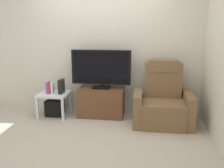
{
  "coord_description": "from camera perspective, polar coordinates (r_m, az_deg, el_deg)",
  "views": [
    {
      "loc": [
        0.81,
        -3.56,
        1.66
      ],
      "look_at": [
        0.27,
        0.5,
        0.7
      ],
      "focal_mm": 40.18,
      "sensor_mm": 36.0,
      "label": 1
    }
  ],
  "objects": [
    {
      "name": "ground_plane",
      "position": [
        4.01,
        -4.83,
        -11.31
      ],
      "size": [
        6.4,
        6.4,
        0.0
      ],
      "primitive_type": "plane",
      "color": "#B2A899"
    },
    {
      "name": "wall_back",
      "position": [
        4.77,
        -2.19,
        8.85
      ],
      "size": [
        6.4,
        0.06,
        2.6
      ],
      "primitive_type": "cube",
      "color": "beige",
      "rests_on": "ground"
    },
    {
      "name": "tv_stand",
      "position": [
        4.69,
        -2.48,
        -4.15
      ],
      "size": [
        0.84,
        0.45,
        0.53
      ],
      "color": "brown",
      "rests_on": "ground"
    },
    {
      "name": "television",
      "position": [
        4.56,
        -2.51,
        3.59
      ],
      "size": [
        1.09,
        0.2,
        0.71
      ],
      "color": "black",
      "rests_on": "tv_stand"
    },
    {
      "name": "recliner_armchair",
      "position": [
        4.39,
        11.45,
        -4.13
      ],
      "size": [
        0.98,
        0.78,
        1.08
      ],
      "rotation": [
        0.0,
        0.0,
        -0.08
      ],
      "color": "brown",
      "rests_on": "ground"
    },
    {
      "name": "side_table",
      "position": [
        4.81,
        -13.02,
        -2.78
      ],
      "size": [
        0.54,
        0.54,
        0.43
      ],
      "color": "silver",
      "rests_on": "ground"
    },
    {
      "name": "subwoofer_box",
      "position": [
        4.87,
        -12.89,
        -5.21
      ],
      "size": [
        0.3,
        0.3,
        0.3
      ],
      "primitive_type": "cube",
      "color": "black",
      "rests_on": "ground"
    },
    {
      "name": "book_leftmost",
      "position": [
        4.79,
        -14.33,
        -0.8
      ],
      "size": [
        0.05,
        0.13,
        0.21
      ],
      "primitive_type": "cube",
      "color": "purple",
      "rests_on": "side_table"
    },
    {
      "name": "book_middle",
      "position": [
        4.78,
        -13.89,
        -1.04
      ],
      "size": [
        0.03,
        0.12,
        0.17
      ],
      "primitive_type": "cube",
      "color": "red",
      "rests_on": "side_table"
    },
    {
      "name": "book_rightmost",
      "position": [
        4.76,
        -13.39,
        -0.93
      ],
      "size": [
        0.03,
        0.11,
        0.2
      ],
      "primitive_type": "cube",
      "color": "white",
      "rests_on": "side_table"
    },
    {
      "name": "game_console",
      "position": [
        4.72,
        -11.45,
        -0.53
      ],
      "size": [
        0.07,
        0.2,
        0.26
      ],
      "primitive_type": "cube",
      "color": "black",
      "rests_on": "side_table"
    }
  ]
}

